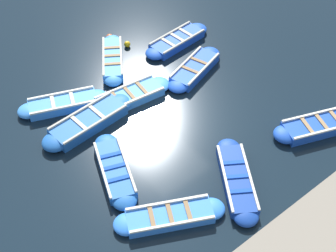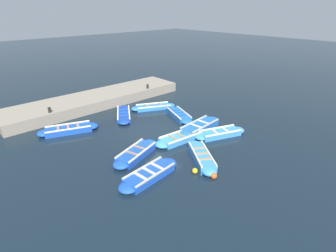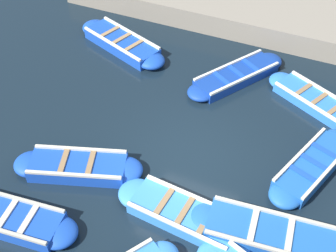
{
  "view_description": "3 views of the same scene",
  "coord_description": "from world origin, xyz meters",
  "px_view_note": "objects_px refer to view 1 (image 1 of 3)",
  "views": [
    {
      "loc": [
        -9.57,
        7.65,
        12.24
      ],
      "look_at": [
        -0.62,
        0.53,
        0.49
      ],
      "focal_mm": 50.0,
      "sensor_mm": 36.0,
      "label": 1
    },
    {
      "loc": [
        11.52,
        -9.42,
        7.31
      ],
      "look_at": [
        0.16,
        0.97,
        0.25
      ],
      "focal_mm": 28.0,
      "sensor_mm": 36.0,
      "label": 2
    },
    {
      "loc": [
        7.69,
        2.58,
        9.33
      ],
      "look_at": [
        -0.71,
        -0.97,
        0.24
      ],
      "focal_mm": 50.0,
      "sensor_mm": 36.0,
      "label": 3
    }
  ],
  "objects_px": {
    "boat_near_quay": "(237,180)",
    "boat_far_corner": "(89,121)",
    "boat_tucked": "(170,216)",
    "buoy_yellow_far": "(127,44)",
    "boat_outer_left": "(115,170)",
    "boat_centre": "(320,126)",
    "boat_outer_right": "(177,41)",
    "boat_mid_row": "(113,59)",
    "boat_drifting": "(130,97)",
    "boat_alongside": "(195,69)",
    "buoy_orange_near": "(110,37)",
    "boat_inner_gap": "(63,104)"
  },
  "relations": [
    {
      "from": "boat_near_quay",
      "to": "boat_far_corner",
      "type": "bearing_deg",
      "value": 24.44
    },
    {
      "from": "boat_tucked",
      "to": "buoy_yellow_far",
      "type": "relative_size",
      "value": 12.69
    },
    {
      "from": "boat_tucked",
      "to": "boat_outer_left",
      "type": "distance_m",
      "value": 2.55
    },
    {
      "from": "boat_tucked",
      "to": "boat_far_corner",
      "type": "relative_size",
      "value": 0.89
    },
    {
      "from": "boat_centre",
      "to": "boat_outer_right",
      "type": "bearing_deg",
      "value": 5.87
    },
    {
      "from": "boat_near_quay",
      "to": "boat_far_corner",
      "type": "height_order",
      "value": "boat_far_corner"
    },
    {
      "from": "boat_mid_row",
      "to": "buoy_yellow_far",
      "type": "bearing_deg",
      "value": -63.22
    },
    {
      "from": "boat_drifting",
      "to": "boat_outer_right",
      "type": "height_order",
      "value": "boat_outer_right"
    },
    {
      "from": "buoy_yellow_far",
      "to": "boat_drifting",
      "type": "bearing_deg",
      "value": 146.68
    },
    {
      "from": "boat_far_corner",
      "to": "buoy_yellow_far",
      "type": "xyz_separation_m",
      "value": [
        3.09,
        -3.86,
        -0.07
      ]
    },
    {
      "from": "boat_drifting",
      "to": "boat_outer_right",
      "type": "bearing_deg",
      "value": -65.69
    },
    {
      "from": "boat_tucked",
      "to": "boat_alongside",
      "type": "xyz_separation_m",
      "value": [
        4.88,
        -5.2,
        0.03
      ]
    },
    {
      "from": "boat_near_quay",
      "to": "buoy_orange_near",
      "type": "relative_size",
      "value": 11.1
    },
    {
      "from": "boat_tucked",
      "to": "buoy_orange_near",
      "type": "xyz_separation_m",
      "value": [
        8.92,
        -3.73,
        0.01
      ]
    },
    {
      "from": "boat_alongside",
      "to": "boat_mid_row",
      "type": "xyz_separation_m",
      "value": [
        2.6,
        2.28,
        0.02
      ]
    },
    {
      "from": "boat_far_corner",
      "to": "buoy_yellow_far",
      "type": "relative_size",
      "value": 14.24
    },
    {
      "from": "boat_centre",
      "to": "boat_outer_left",
      "type": "bearing_deg",
      "value": 67.08
    },
    {
      "from": "boat_drifting",
      "to": "boat_outer_right",
      "type": "distance_m",
      "value": 4.08
    },
    {
      "from": "buoy_orange_near",
      "to": "boat_alongside",
      "type": "bearing_deg",
      "value": -159.96
    },
    {
      "from": "boat_tucked",
      "to": "boat_outer_left",
      "type": "relative_size",
      "value": 1.02
    },
    {
      "from": "boat_outer_left",
      "to": "boat_far_corner",
      "type": "height_order",
      "value": "boat_far_corner"
    },
    {
      "from": "boat_outer_left",
      "to": "buoy_yellow_far",
      "type": "relative_size",
      "value": 12.45
    },
    {
      "from": "boat_mid_row",
      "to": "buoy_orange_near",
      "type": "xyz_separation_m",
      "value": [
        1.44,
        -0.8,
        -0.04
      ]
    },
    {
      "from": "buoy_yellow_far",
      "to": "boat_inner_gap",
      "type": "bearing_deg",
      "value": 111.9
    },
    {
      "from": "boat_outer_right",
      "to": "boat_outer_left",
      "type": "bearing_deg",
      "value": 124.95
    },
    {
      "from": "boat_tucked",
      "to": "buoy_yellow_far",
      "type": "distance_m",
      "value": 9.01
    },
    {
      "from": "buoy_orange_near",
      "to": "boat_outer_left",
      "type": "bearing_deg",
      "value": 147.75
    },
    {
      "from": "boat_drifting",
      "to": "boat_mid_row",
      "type": "distance_m",
      "value": 2.42
    },
    {
      "from": "boat_tucked",
      "to": "boat_alongside",
      "type": "bearing_deg",
      "value": -46.81
    },
    {
      "from": "boat_outer_right",
      "to": "boat_far_corner",
      "type": "height_order",
      "value": "boat_far_corner"
    },
    {
      "from": "boat_outer_left",
      "to": "boat_mid_row",
      "type": "bearing_deg",
      "value": -33.13
    },
    {
      "from": "boat_near_quay",
      "to": "boat_mid_row",
      "type": "distance_m",
      "value": 7.75
    },
    {
      "from": "boat_outer_left",
      "to": "buoy_orange_near",
      "type": "height_order",
      "value": "boat_outer_left"
    },
    {
      "from": "boat_outer_left",
      "to": "boat_alongside",
      "type": "xyz_separation_m",
      "value": [
        2.35,
        -5.51,
        0.01
      ]
    },
    {
      "from": "boat_drifting",
      "to": "boat_outer_right",
      "type": "xyz_separation_m",
      "value": [
        1.68,
        -3.71,
        0.01
      ]
    },
    {
      "from": "boat_tucked",
      "to": "boat_alongside",
      "type": "distance_m",
      "value": 7.13
    },
    {
      "from": "boat_near_quay",
      "to": "boat_far_corner",
      "type": "relative_size",
      "value": 0.89
    },
    {
      "from": "boat_mid_row",
      "to": "buoy_orange_near",
      "type": "bearing_deg",
      "value": -29.1
    },
    {
      "from": "boat_tucked",
      "to": "boat_mid_row",
      "type": "relative_size",
      "value": 1.07
    },
    {
      "from": "boat_near_quay",
      "to": "boat_alongside",
      "type": "xyz_separation_m",
      "value": [
        5.14,
        -2.63,
        0.02
      ]
    },
    {
      "from": "boat_tucked",
      "to": "boat_inner_gap",
      "type": "xyz_separation_m",
      "value": [
        6.4,
        0.05,
        0.03
      ]
    },
    {
      "from": "boat_outer_left",
      "to": "boat_tucked",
      "type": "bearing_deg",
      "value": -173.07
    },
    {
      "from": "boat_drifting",
      "to": "boat_outer_right",
      "type": "relative_size",
      "value": 1.02
    },
    {
      "from": "boat_near_quay",
      "to": "buoy_orange_near",
      "type": "distance_m",
      "value": 9.26
    },
    {
      "from": "buoy_orange_near",
      "to": "boat_mid_row",
      "type": "bearing_deg",
      "value": 150.9
    },
    {
      "from": "boat_outer_left",
      "to": "boat_inner_gap",
      "type": "height_order",
      "value": "boat_inner_gap"
    },
    {
      "from": "boat_mid_row",
      "to": "boat_inner_gap",
      "type": "bearing_deg",
      "value": 109.94
    },
    {
      "from": "boat_drifting",
      "to": "boat_inner_gap",
      "type": "distance_m",
      "value": 2.53
    },
    {
      "from": "boat_inner_gap",
      "to": "buoy_orange_near",
      "type": "distance_m",
      "value": 4.54
    },
    {
      "from": "boat_inner_gap",
      "to": "boat_centre",
      "type": "bearing_deg",
      "value": -135.55
    }
  ]
}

